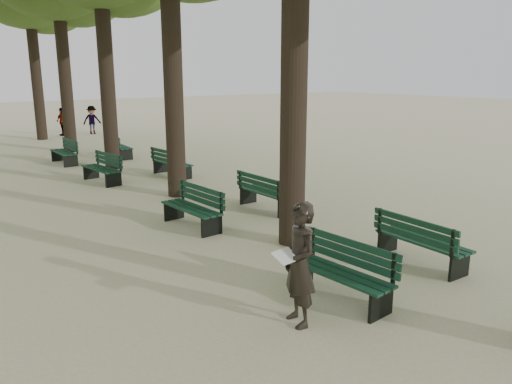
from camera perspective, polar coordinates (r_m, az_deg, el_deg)
ground at (r=7.38m, az=10.40°, el=-14.25°), size 120.00×120.00×0.00m
bench_left_0 at (r=7.85m, az=9.38°, el=-10.25°), size 0.71×1.84×0.92m
bench_left_1 at (r=11.31m, az=-7.36°, el=-2.70°), size 0.68×1.83×0.92m
bench_left_2 at (r=16.50m, az=-17.22°, el=1.96°), size 0.76×1.85×0.92m
bench_left_3 at (r=20.38m, az=-21.08°, el=3.78°), size 0.59×1.81×0.92m
bench_right_0 at (r=9.58m, az=18.37°, el=-6.32°), size 0.63×1.82×0.92m
bench_right_1 at (r=12.66m, az=1.22°, el=-0.82°), size 0.60×1.81×0.92m
bench_right_2 at (r=17.00m, az=-9.56°, el=2.71°), size 0.71×1.84×0.92m
bench_right_3 at (r=21.20m, az=-15.28°, el=4.56°), size 0.68×1.83×0.92m
man_with_map at (r=6.86m, az=5.00°, el=-8.26°), size 0.68×0.76×1.74m
pedestrian_b at (r=29.80m, az=-18.23°, el=7.83°), size 1.03×0.36×1.57m
pedestrian_c at (r=29.48m, az=-21.26°, el=7.50°), size 0.61×0.95×1.53m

